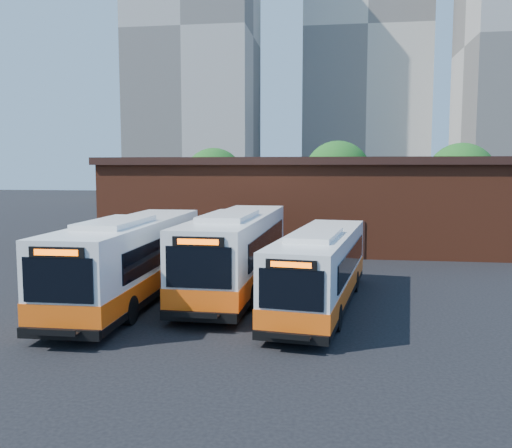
# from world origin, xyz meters

# --- Properties ---
(ground) EXTENTS (220.00, 220.00, 0.00)m
(ground) POSITION_xyz_m (0.00, 0.00, 0.00)
(ground) COLOR black
(bus_west) EXTENTS (2.96, 13.50, 3.66)m
(bus_west) POSITION_xyz_m (-6.99, 2.01, 1.66)
(bus_west) COLOR white
(bus_west) RESTS_ON ground
(bus_midwest) EXTENTS (3.22, 13.82, 3.74)m
(bus_midwest) POSITION_xyz_m (-2.83, 4.67, 1.70)
(bus_midwest) COLOR white
(bus_midwest) RESTS_ON ground
(bus_mideast) EXTENTS (4.02, 12.12, 3.25)m
(bus_mideast) POSITION_xyz_m (1.15, 2.04, 1.48)
(bus_mideast) COLOR white
(bus_mideast) RESTS_ON ground
(transit_worker) EXTENTS (0.59, 0.74, 1.78)m
(transit_worker) POSITION_xyz_m (0.43, -2.02, 0.89)
(transit_worker) COLOR #131B38
(transit_worker) RESTS_ON ground
(depot_building) EXTENTS (28.60, 12.60, 6.40)m
(depot_building) POSITION_xyz_m (0.00, 20.00, 3.26)
(depot_building) COLOR maroon
(depot_building) RESTS_ON ground
(tree_west) EXTENTS (6.00, 6.00, 7.65)m
(tree_west) POSITION_xyz_m (-10.00, 32.00, 4.64)
(tree_west) COLOR #382314
(tree_west) RESTS_ON ground
(tree_mid) EXTENTS (6.56, 6.56, 8.36)m
(tree_mid) POSITION_xyz_m (2.00, 34.00, 5.08)
(tree_mid) COLOR #382314
(tree_mid) RESTS_ON ground
(tree_east) EXTENTS (6.24, 6.24, 7.96)m
(tree_east) POSITION_xyz_m (13.00, 31.00, 4.83)
(tree_east) COLOR #382314
(tree_east) RESTS_ON ground
(tower_left) EXTENTS (20.00, 18.00, 56.20)m
(tower_left) POSITION_xyz_m (-22.00, 72.00, 27.84)
(tower_left) COLOR #ADA89F
(tower_left) RESTS_ON ground
(tower_center) EXTENTS (22.00, 20.00, 61.20)m
(tower_center) POSITION_xyz_m (7.00, 86.00, 30.34)
(tower_center) COLOR #BCB8AC
(tower_center) RESTS_ON ground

